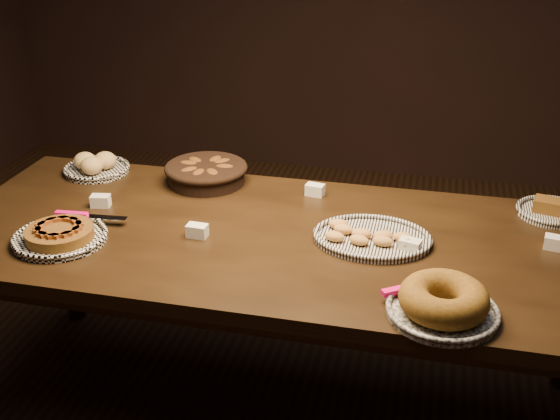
% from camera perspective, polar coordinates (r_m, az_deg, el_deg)
% --- Properties ---
extents(ground, '(5.00, 5.00, 0.00)m').
position_cam_1_polar(ground, '(2.86, 0.13, -15.49)').
color(ground, black).
rests_on(ground, ground).
extents(buffet_table, '(2.40, 1.00, 0.75)m').
position_cam_1_polar(buffet_table, '(2.47, 0.15, -3.54)').
color(buffet_table, black).
rests_on(buffet_table, ground).
extents(apple_tart_plate, '(0.33, 0.34, 0.06)m').
position_cam_1_polar(apple_tart_plate, '(2.50, -17.44, -1.97)').
color(apple_tart_plate, white).
rests_on(apple_tart_plate, buffet_table).
extents(madeleine_platter, '(0.40, 0.33, 0.05)m').
position_cam_1_polar(madeleine_platter, '(2.40, 7.42, -2.21)').
color(madeleine_platter, black).
rests_on(madeleine_platter, buffet_table).
extents(bundt_cake_plate, '(0.34, 0.35, 0.10)m').
position_cam_1_polar(bundt_cake_plate, '(2.04, 13.11, -7.35)').
color(bundt_cake_plate, black).
rests_on(bundt_cake_plate, buffet_table).
extents(croissant_basket, '(0.34, 0.34, 0.08)m').
position_cam_1_polar(croissant_basket, '(2.85, -6.02, 3.14)').
color(croissant_basket, black).
rests_on(croissant_basket, buffet_table).
extents(bread_roll_plate, '(0.27, 0.27, 0.09)m').
position_cam_1_polar(bread_roll_plate, '(3.04, -14.77, 3.50)').
color(bread_roll_plate, white).
rests_on(bread_roll_plate, buffet_table).
extents(loaf_plate, '(0.26, 0.26, 0.06)m').
position_cam_1_polar(loaf_plate, '(2.75, 21.25, -0.03)').
color(loaf_plate, black).
rests_on(loaf_plate, buffet_table).
extents(tent_cards, '(1.70, 0.49, 0.04)m').
position_cam_1_polar(tent_cards, '(2.49, 2.41, -0.86)').
color(tent_cards, white).
rests_on(tent_cards, buffet_table).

